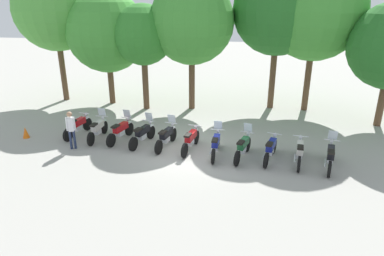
% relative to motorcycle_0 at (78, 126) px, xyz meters
% --- Properties ---
extents(ground_plane, '(80.00, 80.00, 0.00)m').
position_rel_motorcycle_0_xyz_m(ground_plane, '(5.74, -1.02, -0.50)').
color(ground_plane, '#9E9B93').
extents(motorcycle_0, '(0.73, 2.17, 0.99)m').
position_rel_motorcycle_0_xyz_m(motorcycle_0, '(0.00, 0.00, 0.00)').
color(motorcycle_0, black).
rests_on(motorcycle_0, ground_plane).
extents(motorcycle_1, '(0.62, 2.19, 1.37)m').
position_rel_motorcycle_0_xyz_m(motorcycle_1, '(1.14, -0.29, 0.01)').
color(motorcycle_1, black).
rests_on(motorcycle_1, ground_plane).
extents(motorcycle_2, '(0.80, 2.15, 1.37)m').
position_rel_motorcycle_0_xyz_m(motorcycle_2, '(2.30, -0.33, 0.01)').
color(motorcycle_2, black).
rests_on(motorcycle_2, ground_plane).
extents(motorcycle_3, '(0.83, 2.14, 1.37)m').
position_rel_motorcycle_0_xyz_m(motorcycle_3, '(3.45, -0.59, 0.01)').
color(motorcycle_3, black).
rests_on(motorcycle_3, ground_plane).
extents(motorcycle_4, '(0.76, 2.16, 1.37)m').
position_rel_motorcycle_0_xyz_m(motorcycle_4, '(4.60, -0.74, 0.01)').
color(motorcycle_4, black).
rests_on(motorcycle_4, ground_plane).
extents(motorcycle_5, '(0.73, 2.17, 0.99)m').
position_rel_motorcycle_0_xyz_m(motorcycle_5, '(5.74, -0.92, 0.00)').
color(motorcycle_5, black).
rests_on(motorcycle_5, ground_plane).
extents(motorcycle_6, '(0.62, 2.19, 1.37)m').
position_rel_motorcycle_0_xyz_m(motorcycle_6, '(6.89, -1.28, 0.01)').
color(motorcycle_6, black).
rests_on(motorcycle_6, ground_plane).
extents(motorcycle_7, '(0.84, 2.13, 1.37)m').
position_rel_motorcycle_0_xyz_m(motorcycle_7, '(8.05, -1.37, 0.01)').
color(motorcycle_7, black).
rests_on(motorcycle_7, ground_plane).
extents(motorcycle_8, '(0.83, 2.13, 0.99)m').
position_rel_motorcycle_0_xyz_m(motorcycle_8, '(9.19, -1.39, 0.00)').
color(motorcycle_8, black).
rests_on(motorcycle_8, ground_plane).
extents(motorcycle_9, '(0.68, 2.18, 0.99)m').
position_rel_motorcycle_0_xyz_m(motorcycle_9, '(10.34, -1.52, 0.00)').
color(motorcycle_9, black).
rests_on(motorcycle_9, ground_plane).
extents(motorcycle_10, '(0.77, 2.16, 1.37)m').
position_rel_motorcycle_0_xyz_m(motorcycle_10, '(11.49, -1.77, 0.01)').
color(motorcycle_10, black).
rests_on(motorcycle_10, ground_plane).
extents(person_0, '(0.40, 0.30, 1.76)m').
position_rel_motorcycle_0_xyz_m(person_0, '(0.49, -1.56, 0.54)').
color(person_0, '#232D4C').
rests_on(person_0, ground_plane).
extents(tree_0, '(4.92, 4.92, 8.11)m').
position_rel_motorcycle_0_xyz_m(tree_0, '(-3.67, 5.85, 5.14)').
color(tree_0, brown).
rests_on(tree_0, ground_plane).
extents(tree_1, '(4.83, 4.83, 6.85)m').
position_rel_motorcycle_0_xyz_m(tree_1, '(-0.36, 5.60, 3.92)').
color(tree_1, brown).
rests_on(tree_1, ground_plane).
extents(tree_2, '(3.46, 3.46, 6.12)m').
position_rel_motorcycle_0_xyz_m(tree_2, '(2.14, 4.75, 3.86)').
color(tree_2, brown).
rests_on(tree_2, ground_plane).
extents(tree_3, '(4.78, 4.78, 7.48)m').
position_rel_motorcycle_0_xyz_m(tree_3, '(4.88, 5.19, 4.57)').
color(tree_3, brown).
rests_on(tree_3, ground_plane).
extents(tree_4, '(5.10, 5.10, 8.29)m').
position_rel_motorcycle_0_xyz_m(tree_4, '(9.66, 6.09, 5.22)').
color(tree_4, brown).
rests_on(tree_4, ground_plane).
extents(tree_5, '(5.42, 5.42, 8.39)m').
position_rel_motorcycle_0_xyz_m(tree_5, '(11.68, 5.93, 5.16)').
color(tree_5, brown).
rests_on(tree_5, ground_plane).
extents(traffic_cone, '(0.32, 0.32, 0.55)m').
position_rel_motorcycle_0_xyz_m(traffic_cone, '(-2.40, -0.68, -0.23)').
color(traffic_cone, orange).
rests_on(traffic_cone, ground_plane).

